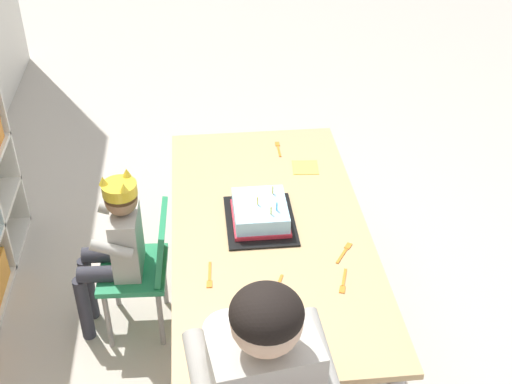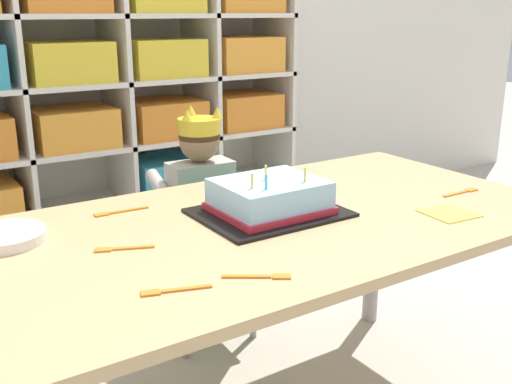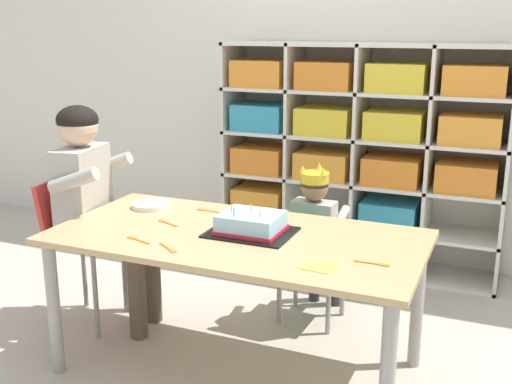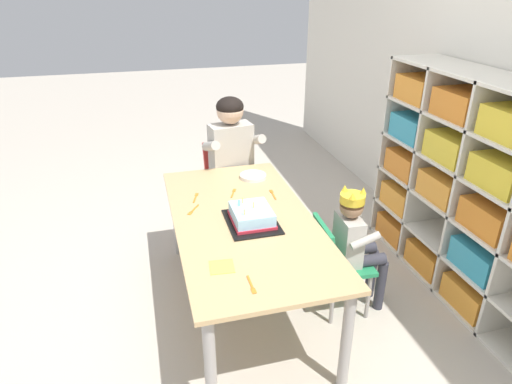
{
  "view_description": "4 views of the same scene",
  "coord_description": "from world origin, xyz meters",
  "px_view_note": "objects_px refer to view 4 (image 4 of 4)",
  "views": [
    {
      "loc": [
        -2.08,
        0.26,
        2.25
      ],
      "look_at": [
        0.06,
        0.05,
        0.76
      ],
      "focal_mm": 47.56,
      "sensor_mm": 36.0,
      "label": 1
    },
    {
      "loc": [
        -0.75,
        -1.12,
        1.1
      ],
      "look_at": [
        -0.02,
        -0.02,
        0.7
      ],
      "focal_mm": 42.16,
      "sensor_mm": 36.0,
      "label": 2
    },
    {
      "loc": [
        1.02,
        -2.21,
        1.45
      ],
      "look_at": [
        0.09,
        0.0,
        0.81
      ],
      "focal_mm": 43.66,
      "sensor_mm": 36.0,
      "label": 3
    },
    {
      "loc": [
        2.14,
        -0.5,
        1.84
      ],
      "look_at": [
        0.07,
        0.05,
        0.81
      ],
      "focal_mm": 31.55,
      "sensor_mm": 36.0,
      "label": 4
    }
  ],
  "objects_px": {
    "child_with_crown": "(355,236)",
    "fork_at_table_front_edge": "(233,193)",
    "paper_plate_stack": "(253,176)",
    "fork_scattered_mid_table": "(252,286)",
    "classroom_chair_adult_side": "(229,177)",
    "fork_near_child_seat": "(196,197)",
    "adult_helper_seated": "(234,155)",
    "classroom_chair_blue": "(337,259)",
    "fork_beside_plate_stack": "(193,210)",
    "activity_table": "(244,230)",
    "birthday_cake_on_tray": "(252,217)",
    "fork_by_napkin": "(273,194)"
  },
  "relations": [
    {
      "from": "child_with_crown",
      "to": "fork_at_table_front_edge",
      "type": "xyz_separation_m",
      "value": [
        -0.49,
        -0.61,
        0.12
      ]
    },
    {
      "from": "fork_at_table_front_edge",
      "to": "child_with_crown",
      "type": "bearing_deg",
      "value": 73.23
    },
    {
      "from": "paper_plate_stack",
      "to": "fork_scattered_mid_table",
      "type": "relative_size",
      "value": 1.36
    },
    {
      "from": "classroom_chair_adult_side",
      "to": "paper_plate_stack",
      "type": "bearing_deg",
      "value": -85.56
    },
    {
      "from": "fork_near_child_seat",
      "to": "adult_helper_seated",
      "type": "bearing_deg",
      "value": 161.08
    },
    {
      "from": "child_with_crown",
      "to": "adult_helper_seated",
      "type": "bearing_deg",
      "value": 30.14
    },
    {
      "from": "classroom_chair_blue",
      "to": "fork_beside_plate_stack",
      "type": "relative_size",
      "value": 5.15
    },
    {
      "from": "classroom_chair_blue",
      "to": "fork_near_child_seat",
      "type": "xyz_separation_m",
      "value": [
        -0.49,
        -0.74,
        0.27
      ]
    },
    {
      "from": "adult_helper_seated",
      "to": "fork_near_child_seat",
      "type": "bearing_deg",
      "value": -135.34
    },
    {
      "from": "activity_table",
      "to": "classroom_chair_blue",
      "type": "height_order",
      "value": "activity_table"
    },
    {
      "from": "classroom_chair_blue",
      "to": "classroom_chair_adult_side",
      "type": "distance_m",
      "value": 1.14
    },
    {
      "from": "adult_helper_seated",
      "to": "fork_scattered_mid_table",
      "type": "xyz_separation_m",
      "value": [
        1.4,
        -0.23,
        -0.07
      ]
    },
    {
      "from": "paper_plate_stack",
      "to": "birthday_cake_on_tray",
      "type": "bearing_deg",
      "value": -15.36
    },
    {
      "from": "fork_beside_plate_stack",
      "to": "activity_table",
      "type": "bearing_deg",
      "value": -89.46
    },
    {
      "from": "child_with_crown",
      "to": "paper_plate_stack",
      "type": "distance_m",
      "value": 0.82
    },
    {
      "from": "birthday_cake_on_tray",
      "to": "fork_by_napkin",
      "type": "distance_m",
      "value": 0.38
    },
    {
      "from": "activity_table",
      "to": "adult_helper_seated",
      "type": "xyz_separation_m",
      "value": [
        -0.8,
        0.13,
        0.14
      ]
    },
    {
      "from": "classroom_chair_blue",
      "to": "child_with_crown",
      "type": "xyz_separation_m",
      "value": [
        0.0,
        0.1,
        0.14
      ]
    },
    {
      "from": "activity_table",
      "to": "birthday_cake_on_tray",
      "type": "height_order",
      "value": "birthday_cake_on_tray"
    },
    {
      "from": "birthday_cake_on_tray",
      "to": "fork_by_napkin",
      "type": "bearing_deg",
      "value": 145.12
    },
    {
      "from": "fork_scattered_mid_table",
      "to": "classroom_chair_adult_side",
      "type": "bearing_deg",
      "value": -7.93
    },
    {
      "from": "classroom_chair_blue",
      "to": "paper_plate_stack",
      "type": "relative_size",
      "value": 3.4
    },
    {
      "from": "fork_scattered_mid_table",
      "to": "activity_table",
      "type": "bearing_deg",
      "value": -10.06
    },
    {
      "from": "classroom_chair_adult_side",
      "to": "adult_helper_seated",
      "type": "distance_m",
      "value": 0.24
    },
    {
      "from": "classroom_chair_blue",
      "to": "paper_plate_stack",
      "type": "bearing_deg",
      "value": 27.99
    },
    {
      "from": "child_with_crown",
      "to": "fork_at_table_front_edge",
      "type": "bearing_deg",
      "value": 53.39
    },
    {
      "from": "fork_by_napkin",
      "to": "fork_beside_plate_stack",
      "type": "relative_size",
      "value": 1.18
    },
    {
      "from": "child_with_crown",
      "to": "birthday_cake_on_tray",
      "type": "bearing_deg",
      "value": 82.76
    },
    {
      "from": "fork_at_table_front_edge",
      "to": "paper_plate_stack",
      "type": "bearing_deg",
      "value": 159.75
    },
    {
      "from": "classroom_chair_adult_side",
      "to": "paper_plate_stack",
      "type": "height_order",
      "value": "classroom_chair_adult_side"
    },
    {
      "from": "child_with_crown",
      "to": "fork_near_child_seat",
      "type": "height_order",
      "value": "child_with_crown"
    },
    {
      "from": "adult_helper_seated",
      "to": "paper_plate_stack",
      "type": "distance_m",
      "value": 0.28
    },
    {
      "from": "fork_by_napkin",
      "to": "fork_at_table_front_edge",
      "type": "relative_size",
      "value": 1.14
    },
    {
      "from": "fork_at_table_front_edge",
      "to": "fork_beside_plate_stack",
      "type": "bearing_deg",
      "value": -35.83
    },
    {
      "from": "classroom_chair_blue",
      "to": "paper_plate_stack",
      "type": "distance_m",
      "value": 0.81
    },
    {
      "from": "fork_scattered_mid_table",
      "to": "fork_at_table_front_edge",
      "type": "relative_size",
      "value": 1.08
    },
    {
      "from": "fork_at_table_front_edge",
      "to": "activity_table",
      "type": "bearing_deg",
      "value": 19.67
    },
    {
      "from": "classroom_chair_adult_side",
      "to": "fork_near_child_seat",
      "type": "xyz_separation_m",
      "value": [
        0.57,
        -0.33,
        0.14
      ]
    },
    {
      "from": "child_with_crown",
      "to": "paper_plate_stack",
      "type": "height_order",
      "value": "child_with_crown"
    },
    {
      "from": "activity_table",
      "to": "classroom_chair_blue",
      "type": "bearing_deg",
      "value": 74.14
    },
    {
      "from": "child_with_crown",
      "to": "paper_plate_stack",
      "type": "relative_size",
      "value": 4.55
    },
    {
      "from": "fork_beside_plate_stack",
      "to": "classroom_chair_blue",
      "type": "bearing_deg",
      "value": -78.5
    },
    {
      "from": "child_with_crown",
      "to": "birthday_cake_on_tray",
      "type": "xyz_separation_m",
      "value": [
        -0.1,
        -0.59,
        0.16
      ]
    },
    {
      "from": "classroom_chair_blue",
      "to": "classroom_chair_adult_side",
      "type": "bearing_deg",
      "value": 23.77
    },
    {
      "from": "birthday_cake_on_tray",
      "to": "fork_beside_plate_stack",
      "type": "bearing_deg",
      "value": -126.76
    },
    {
      "from": "classroom_chair_blue",
      "to": "fork_scattered_mid_table",
      "type": "distance_m",
      "value": 0.82
    },
    {
      "from": "activity_table",
      "to": "fork_near_child_seat",
      "type": "xyz_separation_m",
      "value": [
        -0.34,
        -0.22,
        0.07
      ]
    },
    {
      "from": "adult_helper_seated",
      "to": "paper_plate_stack",
      "type": "bearing_deg",
      "value": -83.72
    },
    {
      "from": "classroom_chair_blue",
      "to": "fork_beside_plate_stack",
      "type": "height_order",
      "value": "fork_beside_plate_stack"
    },
    {
      "from": "activity_table",
      "to": "paper_plate_stack",
      "type": "height_order",
      "value": "paper_plate_stack"
    }
  ]
}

